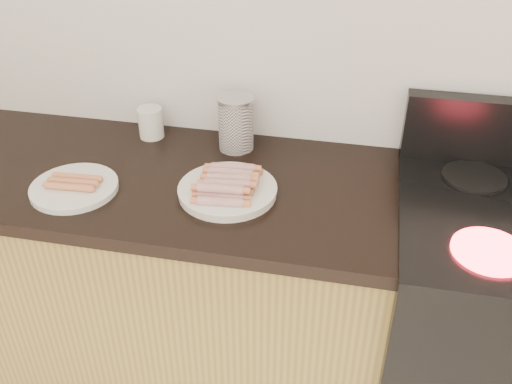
% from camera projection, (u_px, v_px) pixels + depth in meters
% --- Properties ---
extents(wall_back, '(4.00, 0.04, 2.60)m').
position_uv_depth(wall_back, '(277.00, 14.00, 1.65)').
color(wall_back, silver).
rests_on(wall_back, ground).
extents(cabinet_base, '(2.20, 0.59, 0.86)m').
position_uv_depth(cabinet_base, '(61.00, 276.00, 2.00)').
color(cabinet_base, olive).
rests_on(cabinet_base, floor).
extents(counter_slab, '(2.20, 0.62, 0.04)m').
position_uv_depth(counter_slab, '(33.00, 167.00, 1.75)').
color(counter_slab, black).
rests_on(counter_slab, cabinet_base).
extents(stove, '(0.76, 0.65, 0.91)m').
position_uv_depth(stove, '(506.00, 341.00, 1.72)').
color(stove, black).
rests_on(stove, floor).
extents(burner_near_left, '(0.18, 0.18, 0.01)m').
position_uv_depth(burner_near_left, '(489.00, 251.00, 1.36)').
color(burner_near_left, '#FF1E2D').
rests_on(burner_near_left, stove).
extents(burner_far_left, '(0.18, 0.18, 0.01)m').
position_uv_depth(burner_far_left, '(474.00, 177.00, 1.64)').
color(burner_far_left, black).
rests_on(burner_far_left, stove).
extents(main_plate, '(0.27, 0.27, 0.02)m').
position_uv_depth(main_plate, '(228.00, 192.00, 1.59)').
color(main_plate, silver).
rests_on(main_plate, counter_slab).
extents(side_plate, '(0.30, 0.30, 0.02)m').
position_uv_depth(side_plate, '(74.00, 188.00, 1.60)').
color(side_plate, white).
rests_on(side_plate, counter_slab).
extents(hotdog_pile, '(0.12, 0.20, 0.05)m').
position_uv_depth(hotdog_pile, '(227.00, 182.00, 1.57)').
color(hotdog_pile, maroon).
rests_on(hotdog_pile, main_plate).
extents(plain_sausages, '(0.13, 0.08, 0.02)m').
position_uv_depth(plain_sausages, '(73.00, 182.00, 1.59)').
color(plain_sausages, orange).
rests_on(plain_sausages, side_plate).
extents(canister, '(0.11, 0.11, 0.17)m').
position_uv_depth(canister, '(236.00, 123.00, 1.76)').
color(canister, silver).
rests_on(canister, counter_slab).
extents(mug, '(0.08, 0.08, 0.10)m').
position_uv_depth(mug, '(151.00, 123.00, 1.85)').
color(mug, silver).
rests_on(mug, counter_slab).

